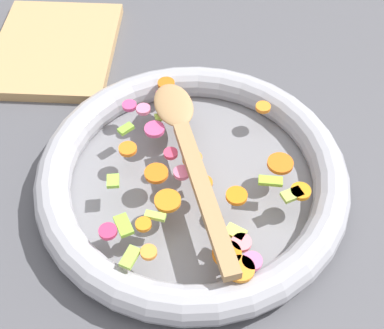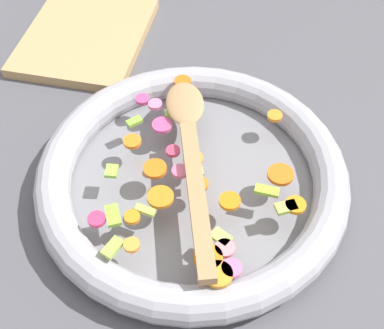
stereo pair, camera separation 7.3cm
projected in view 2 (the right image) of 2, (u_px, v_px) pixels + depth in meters
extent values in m
plane|color=#4C4C51|center=(192.00, 186.00, 0.77)|extent=(4.00, 4.00, 0.00)
cylinder|color=slate|center=(192.00, 184.00, 0.76)|extent=(0.39, 0.39, 0.01)
torus|color=#9E9EA5|center=(192.00, 176.00, 0.75)|extent=(0.44, 0.44, 0.05)
cylinder|color=orange|center=(194.00, 159.00, 0.73)|extent=(0.04, 0.04, 0.01)
cylinder|color=orange|center=(160.00, 197.00, 0.69)|extent=(0.05, 0.05, 0.01)
cylinder|color=orange|center=(280.00, 174.00, 0.71)|extent=(0.04, 0.04, 0.01)
cylinder|color=orange|center=(132.00, 142.00, 0.75)|extent=(0.03, 0.03, 0.01)
cylinder|color=orange|center=(275.00, 116.00, 0.78)|extent=(0.03, 0.03, 0.01)
cylinder|color=#D76114|center=(183.00, 82.00, 0.83)|extent=(0.04, 0.04, 0.01)
cylinder|color=orange|center=(132.00, 217.00, 0.67)|extent=(0.03, 0.03, 0.01)
cylinder|color=orange|center=(296.00, 205.00, 0.68)|extent=(0.04, 0.04, 0.01)
cylinder|color=orange|center=(208.00, 257.00, 0.63)|extent=(0.05, 0.05, 0.01)
cylinder|color=orange|center=(199.00, 184.00, 0.70)|extent=(0.03, 0.03, 0.01)
cylinder|color=orange|center=(132.00, 245.00, 0.64)|extent=(0.03, 0.03, 0.01)
cylinder|color=orange|center=(218.00, 274.00, 0.62)|extent=(0.04, 0.04, 0.01)
cylinder|color=orange|center=(230.00, 201.00, 0.69)|extent=(0.03, 0.03, 0.01)
cylinder|color=orange|center=(155.00, 169.00, 0.72)|extent=(0.04, 0.04, 0.01)
cube|color=#A3CB4C|center=(145.00, 210.00, 0.68)|extent=(0.01, 0.03, 0.01)
cube|color=#A9C95A|center=(195.00, 172.00, 0.72)|extent=(0.02, 0.02, 0.01)
cube|color=#B7D455|center=(221.00, 237.00, 0.65)|extent=(0.03, 0.03, 0.01)
cube|color=#94B945|center=(113.00, 248.00, 0.64)|extent=(0.03, 0.02, 0.01)
cube|color=#83BB38|center=(134.00, 122.00, 0.77)|extent=(0.02, 0.02, 0.01)
cube|color=#97C333|center=(267.00, 191.00, 0.70)|extent=(0.02, 0.03, 0.01)
cube|color=#A7C54E|center=(286.00, 207.00, 0.68)|extent=(0.03, 0.03, 0.01)
cube|color=#93CE42|center=(112.00, 171.00, 0.72)|extent=(0.02, 0.02, 0.01)
cube|color=#8DC138|center=(113.00, 215.00, 0.67)|extent=(0.04, 0.03, 0.01)
cube|color=#AAD54B|center=(173.00, 114.00, 0.78)|extent=(0.02, 0.03, 0.01)
cylinder|color=#CD3765|center=(178.00, 92.00, 0.81)|extent=(0.03, 0.03, 0.01)
cylinder|color=pink|center=(232.00, 268.00, 0.62)|extent=(0.03, 0.03, 0.01)
cylinder|color=pink|center=(225.00, 248.00, 0.64)|extent=(0.03, 0.03, 0.01)
cylinder|color=#D03A5B|center=(173.00, 151.00, 0.74)|extent=(0.03, 0.03, 0.01)
cylinder|color=#D2437C|center=(142.00, 99.00, 0.80)|extent=(0.03, 0.03, 0.01)
cylinder|color=#DC6588|center=(180.00, 171.00, 0.72)|extent=(0.03, 0.03, 0.01)
cylinder|color=#D2487E|center=(162.00, 125.00, 0.77)|extent=(0.03, 0.03, 0.01)
cylinder|color=#D13361|center=(97.00, 219.00, 0.67)|extent=(0.03, 0.03, 0.01)
cylinder|color=pink|center=(155.00, 104.00, 0.80)|extent=(0.03, 0.03, 0.01)
cube|color=#A87F51|center=(197.00, 195.00, 0.68)|extent=(0.24, 0.10, 0.01)
ellipsoid|color=#A87F51|center=(185.00, 103.00, 0.78)|extent=(0.10, 0.08, 0.01)
cube|color=tan|center=(86.00, 36.00, 0.97)|extent=(0.25, 0.21, 0.02)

